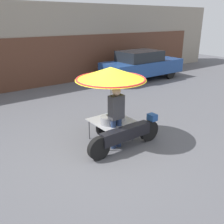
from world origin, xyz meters
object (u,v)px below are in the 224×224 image
Objects in this scene: vendor_motorcycle_cart at (113,86)px; potted_plant at (159,62)px; parked_car at (142,65)px; vendor_person at (116,114)px.

vendor_motorcycle_cart is 2.32× the size of potted_plant.
parked_car is 4.82× the size of potted_plant.
vendor_person is at bearing -137.71° from parked_car.
parked_car reaches higher than potted_plant.
vendor_motorcycle_cart reaches higher than vendor_person.
vendor_person is 7.96m from parked_car.
potted_plant is at bearing 36.52° from vendor_motorcycle_cart.
vendor_motorcycle_cart is 1.36× the size of vendor_person.
parked_car is at bearing 42.29° from vendor_person.
potted_plant is at bearing 24.62° from parked_car.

